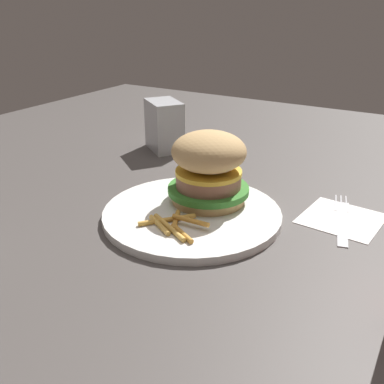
# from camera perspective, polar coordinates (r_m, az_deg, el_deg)

# --- Properties ---
(ground_plane) EXTENTS (1.60, 1.60, 0.00)m
(ground_plane) POSITION_cam_1_polar(r_m,az_deg,el_deg) (0.68, 1.76, -2.93)
(ground_plane) COLOR #47423F
(plate) EXTENTS (0.27, 0.27, 0.01)m
(plate) POSITION_cam_1_polar(r_m,az_deg,el_deg) (0.67, -0.00, -2.82)
(plate) COLOR white
(plate) RESTS_ON ground_plane
(sandwich) EXTENTS (0.13, 0.13, 0.11)m
(sandwich) POSITION_cam_1_polar(r_m,az_deg,el_deg) (0.68, 2.15, 3.18)
(sandwich) COLOR tan
(sandwich) RESTS_ON plate
(fries_pile) EXTENTS (0.07, 0.09, 0.01)m
(fries_pile) POSITION_cam_1_polar(r_m,az_deg,el_deg) (0.62, -2.44, -4.13)
(fries_pile) COLOR #E5B251
(fries_pile) RESTS_ON plate
(napkin) EXTENTS (0.12, 0.12, 0.00)m
(napkin) POSITION_cam_1_polar(r_m,az_deg,el_deg) (0.70, 18.66, -3.22)
(napkin) COLOR white
(napkin) RESTS_ON ground_plane
(fork) EXTENTS (0.17, 0.06, 0.00)m
(fork) POSITION_cam_1_polar(r_m,az_deg,el_deg) (0.70, 18.68, -2.98)
(fork) COLOR silver
(fork) RESTS_ON napkin
(napkin_dispenser) EXTENTS (0.10, 0.11, 0.11)m
(napkin_dispenser) POSITION_cam_1_polar(r_m,az_deg,el_deg) (0.96, -3.58, 8.50)
(napkin_dispenser) COLOR #B7BABF
(napkin_dispenser) RESTS_ON ground_plane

